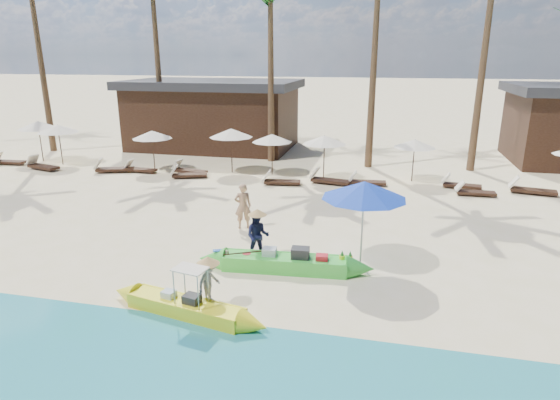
% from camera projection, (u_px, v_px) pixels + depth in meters
% --- Properties ---
extents(ground, '(240.00, 240.00, 0.00)m').
position_uv_depth(ground, '(265.00, 275.00, 12.92)').
color(ground, '#F9E1B8').
rests_on(ground, ground).
extents(wet_sand_strip, '(240.00, 4.50, 0.01)m').
position_uv_depth(wet_sand_strip, '(194.00, 399.00, 8.27)').
color(wet_sand_strip, tan).
rests_on(wet_sand_strip, ground).
extents(green_canoe, '(5.58, 1.00, 0.71)m').
position_uv_depth(green_canoe, '(285.00, 263.00, 13.15)').
color(green_canoe, green).
rests_on(green_canoe, ground).
extents(yellow_canoe, '(4.68, 1.21, 1.22)m').
position_uv_depth(yellow_canoe, '(186.00, 307.00, 10.91)').
color(yellow_canoe, '#FFF220').
rests_on(yellow_canoe, ground).
extents(tourist, '(0.69, 0.58, 1.62)m').
position_uv_depth(tourist, '(243.00, 206.00, 16.22)').
color(tourist, tan).
rests_on(tourist, ground).
extents(vendor_green, '(0.77, 0.64, 1.44)m').
position_uv_depth(vendor_green, '(258.00, 236.00, 13.78)').
color(vendor_green, '#15183C').
rests_on(vendor_green, ground).
extents(vendor_yellow, '(0.61, 0.77, 1.05)m').
position_uv_depth(vendor_yellow, '(209.00, 282.00, 11.04)').
color(vendor_yellow, gray).
rests_on(vendor_yellow, ground).
extents(blue_umbrella, '(2.36, 2.36, 2.54)m').
position_uv_depth(blue_umbrella, '(364.00, 190.00, 12.79)').
color(blue_umbrella, '#99999E').
rests_on(blue_umbrella, ground).
extents(resort_parasol_1, '(2.22, 2.22, 2.29)m').
position_uv_depth(resort_parasol_1, '(38.00, 125.00, 26.20)').
color(resort_parasol_1, '#362116').
rests_on(resort_parasol_1, ground).
extents(lounger_1_right, '(1.83, 0.66, 0.61)m').
position_uv_depth(lounger_1_right, '(8.00, 161.00, 25.94)').
color(lounger_1_right, '#362116').
rests_on(lounger_1_right, ground).
extents(resort_parasol_2, '(2.16, 2.16, 2.22)m').
position_uv_depth(resort_parasol_2, '(58.00, 129.00, 25.38)').
color(resort_parasol_2, '#362116').
rests_on(resort_parasol_2, ground).
extents(lounger_2_left, '(2.03, 1.06, 0.66)m').
position_uv_depth(lounger_2_left, '(42.00, 166.00, 24.78)').
color(lounger_2_left, '#362116').
rests_on(lounger_2_left, ground).
extents(resort_parasol_3, '(2.05, 2.05, 2.11)m').
position_uv_depth(resort_parasol_3, '(152.00, 135.00, 24.06)').
color(resort_parasol_3, '#362116').
rests_on(resort_parasol_3, ground).
extents(lounger_3_left, '(2.05, 1.21, 0.67)m').
position_uv_depth(lounger_3_left, '(112.00, 168.00, 24.19)').
color(lounger_3_left, '#362116').
rests_on(lounger_3_left, ground).
extents(lounger_3_right, '(1.74, 0.62, 0.58)m').
position_uv_depth(lounger_3_right, '(139.00, 169.00, 24.22)').
color(lounger_3_right, '#362116').
rests_on(lounger_3_right, ground).
extents(resort_parasol_4, '(2.21, 2.21, 2.27)m').
position_uv_depth(resort_parasol_4, '(231.00, 133.00, 23.66)').
color(resort_parasol_4, '#362116').
rests_on(resort_parasol_4, ground).
extents(lounger_4_left, '(1.92, 0.92, 0.63)m').
position_uv_depth(lounger_4_left, '(188.00, 170.00, 23.93)').
color(lounger_4_left, '#362116').
rests_on(lounger_4_left, ground).
extents(lounger_4_right, '(1.86, 1.10, 0.60)m').
position_uv_depth(lounger_4_right, '(187.00, 174.00, 23.09)').
color(lounger_4_right, '#362116').
rests_on(lounger_4_right, ground).
extents(resort_parasol_5, '(2.00, 2.00, 2.07)m').
position_uv_depth(resort_parasol_5, '(272.00, 138.00, 23.28)').
color(resort_parasol_5, '#362116').
rests_on(resort_parasol_5, ground).
extents(lounger_5_left, '(1.82, 0.76, 0.60)m').
position_uv_depth(lounger_5_left, '(280.00, 181.00, 21.87)').
color(lounger_5_left, '#362116').
rests_on(lounger_5_left, ground).
extents(resort_parasol_6, '(2.11, 2.11, 2.17)m').
position_uv_depth(resort_parasol_6, '(325.00, 140.00, 22.28)').
color(resort_parasol_6, '#362116').
rests_on(resort_parasol_6, ground).
extents(lounger_6_left, '(2.01, 0.94, 0.66)m').
position_uv_depth(lounger_6_left, '(328.00, 179.00, 22.04)').
color(lounger_6_left, '#362116').
rests_on(lounger_6_left, ground).
extents(lounger_6_right, '(1.75, 0.65, 0.58)m').
position_uv_depth(lounger_6_right, '(365.00, 181.00, 21.82)').
color(lounger_6_right, '#362116').
rests_on(lounger_6_right, ground).
extents(resort_parasol_7, '(1.98, 1.98, 2.04)m').
position_uv_depth(resort_parasol_7, '(415.00, 144.00, 22.01)').
color(resort_parasol_7, '#362116').
rests_on(resort_parasol_7, ground).
extents(lounger_7_left, '(1.79, 0.77, 0.59)m').
position_uv_depth(lounger_7_left, '(459.00, 184.00, 21.30)').
color(lounger_7_left, '#362116').
rests_on(lounger_7_left, ground).
extents(lounger_7_right, '(1.69, 0.55, 0.57)m').
position_uv_depth(lounger_7_right, '(473.00, 191.00, 20.19)').
color(lounger_7_right, '#362116').
rests_on(lounger_7_right, ground).
extents(lounger_8_left, '(2.00, 0.92, 0.65)m').
position_uv_depth(lounger_8_left, '(530.00, 189.00, 20.44)').
color(lounger_8_left, '#362116').
rests_on(lounger_8_left, ground).
extents(palm_3, '(2.08, 2.08, 10.52)m').
position_uv_depth(palm_3, '(270.00, 0.00, 24.38)').
color(palm_3, brown).
rests_on(palm_3, ground).
extents(pavilion_west, '(10.80, 6.60, 4.30)m').
position_uv_depth(pavilion_west, '(214.00, 114.00, 30.27)').
color(pavilion_west, '#362116').
rests_on(pavilion_west, ground).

